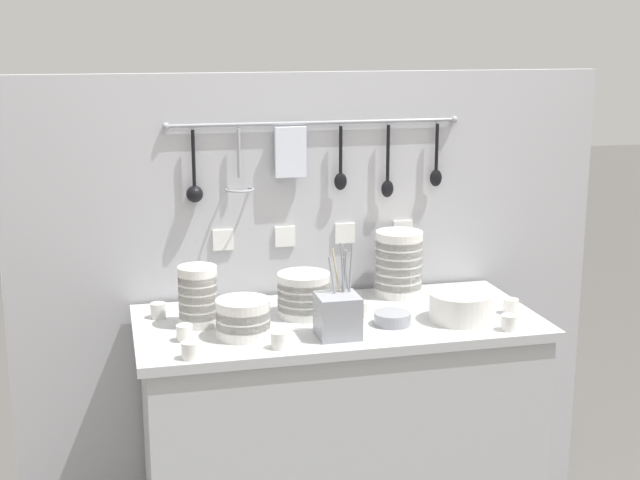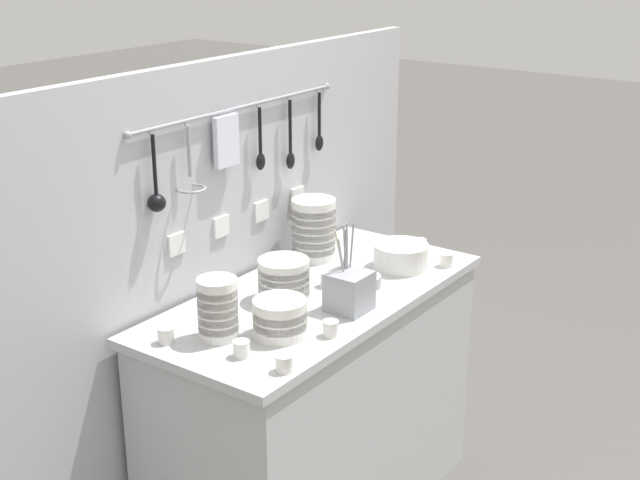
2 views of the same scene
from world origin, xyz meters
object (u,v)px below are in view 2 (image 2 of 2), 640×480
object	(u,v)px
plate_stack	(401,256)
cup_front_left	(241,349)
cup_centre	(330,328)
cup_mid_row	(166,335)
cutlery_caddy	(349,290)
cup_by_caddy	(446,260)
cup_edge_far	(328,280)
cup_back_right	(420,245)
steel_mixing_bowl	(364,281)
bowl_stack_tall_left	(314,229)
cup_back_left	(290,278)
bowl_stack_back_corner	(284,280)
bowl_stack_short_front	(218,308)
cup_edge_near	(284,363)
bowl_stack_nested_right	(280,318)

from	to	relation	value
plate_stack	cup_front_left	bearing A→B (deg)	179.22
cup_centre	cup_mid_row	bearing A→B (deg)	131.10
plate_stack	cutlery_caddy	bearing A→B (deg)	-172.43
cup_by_caddy	cup_front_left	bearing A→B (deg)	171.92
cutlery_caddy	cup_edge_far	distance (m)	0.21
plate_stack	cup_back_right	bearing A→B (deg)	8.39
cutlery_caddy	steel_mixing_bowl	bearing A→B (deg)	19.01
bowl_stack_tall_left	cup_front_left	size ratio (longest dim) A/B	4.64
plate_stack	cup_mid_row	distance (m)	0.96
cup_edge_far	cup_centre	size ratio (longest dim) A/B	1.00
cutlery_caddy	cup_back_left	size ratio (longest dim) A/B	5.83
bowl_stack_tall_left	cup_front_left	distance (m)	0.82
steel_mixing_bowl	cutlery_caddy	world-z (taller)	cutlery_caddy
bowl_stack_tall_left	cup_back_right	xyz separation A→B (m)	(0.29, -0.28, -0.09)
bowl_stack_back_corner	plate_stack	bearing A→B (deg)	-19.30
cup_edge_far	cup_mid_row	world-z (taller)	same
bowl_stack_tall_left	cup_back_left	world-z (taller)	bowl_stack_tall_left
cup_back_left	bowl_stack_short_front	bearing A→B (deg)	-170.31
cup_edge_far	cup_back_left	size ratio (longest dim) A/B	1.00
cutlery_caddy	cup_edge_near	bearing A→B (deg)	-169.08
cup_back_left	bowl_stack_nested_right	bearing A→B (deg)	-146.72
cup_mid_row	cup_edge_near	xyz separation A→B (m)	(0.06, -0.39, 0.00)
cup_edge_far	cup_by_caddy	world-z (taller)	same
plate_stack	cup_centre	world-z (taller)	plate_stack
steel_mixing_bowl	bowl_stack_back_corner	bearing A→B (deg)	148.40
plate_stack	cup_edge_far	xyz separation A→B (m)	(-0.29, 0.11, -0.02)
bowl_stack_tall_left	cup_by_caddy	distance (m)	0.49
steel_mixing_bowl	cutlery_caddy	size ratio (longest dim) A/B	0.41
bowl_stack_tall_left	cup_edge_near	bearing A→B (deg)	-149.24
bowl_stack_nested_right	cup_by_caddy	bearing A→B (deg)	-9.56
steel_mixing_bowl	cup_mid_row	bearing A→B (deg)	161.28
bowl_stack_short_front	cup_centre	bearing A→B (deg)	-52.54
bowl_stack_tall_left	cutlery_caddy	world-z (taller)	cutlery_caddy
cup_front_left	cup_back_left	world-z (taller)	same
cup_back_left	cup_edge_far	bearing A→B (deg)	-59.72
bowl_stack_nested_right	plate_stack	bearing A→B (deg)	-0.67
steel_mixing_bowl	cup_centre	world-z (taller)	cup_centre
cutlery_caddy	cup_edge_near	xyz separation A→B (m)	(-0.45, -0.09, -0.04)
bowl_stack_back_corner	cup_back_left	size ratio (longest dim) A/B	3.46
steel_mixing_bowl	cup_back_right	bearing A→B (deg)	2.24
cup_front_left	cup_back_right	xyz separation A→B (m)	(1.05, 0.02, 0.00)
cup_centre	cup_edge_near	xyz separation A→B (m)	(-0.26, -0.02, 0.00)
cup_edge_far	cup_by_caddy	size ratio (longest dim) A/B	1.00
cup_mid_row	cup_edge_near	distance (m)	0.40
bowl_stack_nested_right	cup_front_left	world-z (taller)	bowl_stack_nested_right
cup_back_left	cup_back_right	distance (m)	0.58
bowl_stack_short_front	cutlery_caddy	xyz separation A→B (m)	(0.39, -0.20, -0.03)
steel_mixing_bowl	cup_front_left	bearing A→B (deg)	179.98
bowl_stack_nested_right	cup_front_left	distance (m)	0.18
plate_stack	cutlery_caddy	world-z (taller)	cutlery_caddy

